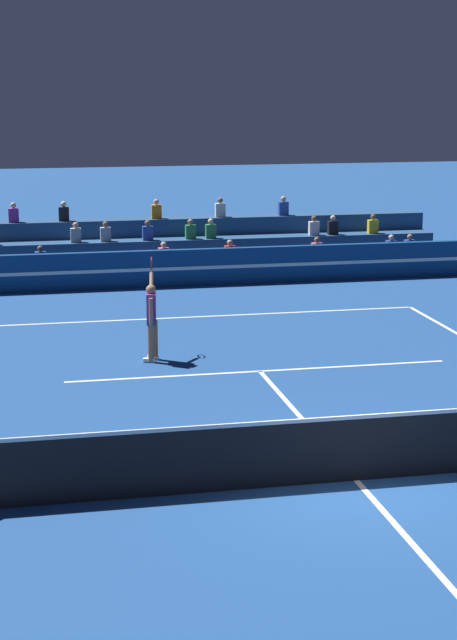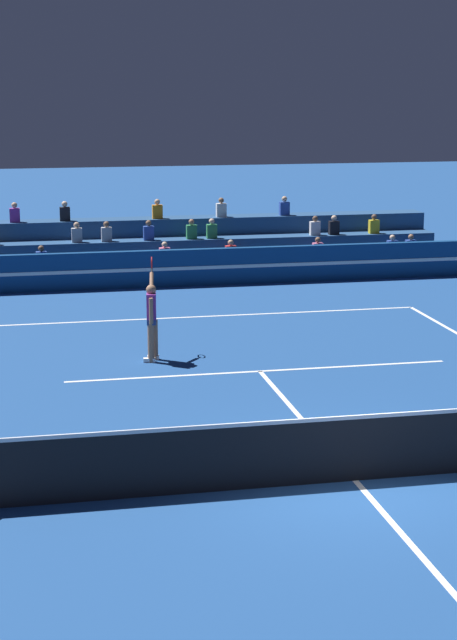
% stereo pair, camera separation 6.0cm
% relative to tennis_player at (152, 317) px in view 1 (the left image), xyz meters
% --- Properties ---
extents(ground_plane, '(120.00, 120.00, 0.00)m').
position_rel_tennis_player_xyz_m(ground_plane, '(2.12, -7.77, -0.98)').
color(ground_plane, navy).
extents(court_lines, '(11.10, 23.90, 0.01)m').
position_rel_tennis_player_xyz_m(court_lines, '(2.12, -7.77, -0.97)').
color(court_lines, white).
rests_on(court_lines, ground).
extents(tennis_net, '(12.00, 0.10, 1.10)m').
position_rel_tennis_player_xyz_m(tennis_net, '(2.12, -7.77, -0.43)').
color(tennis_net, '#2D6B38').
rests_on(tennis_net, ground).
extents(sponsor_banner_wall, '(18.00, 0.26, 1.10)m').
position_rel_tennis_player_xyz_m(sponsor_banner_wall, '(2.12, 8.41, -0.43)').
color(sponsor_banner_wall, navy).
rests_on(sponsor_banner_wall, ground).
extents(bleacher_stand, '(17.21, 2.85, 2.28)m').
position_rel_tennis_player_xyz_m(bleacher_stand, '(2.11, 10.95, -0.32)').
color(bleacher_stand, navy).
rests_on(bleacher_stand, ground).
extents(tennis_player, '(0.40, 1.39, 2.24)m').
position_rel_tennis_player_xyz_m(tennis_player, '(0.00, 0.00, 0.00)').
color(tennis_player, '#9E7051').
rests_on(tennis_player, ground).
extents(tennis_ball, '(0.07, 0.07, 0.07)m').
position_rel_tennis_player_xyz_m(tennis_ball, '(-0.13, -4.87, -0.94)').
color(tennis_ball, '#C6DB33').
rests_on(tennis_ball, ground).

